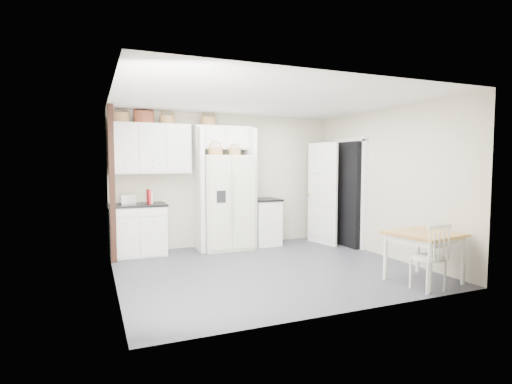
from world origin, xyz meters
name	(u,v)px	position (x,y,z in m)	size (l,w,h in m)	color
floor	(268,268)	(0.00, 0.00, 0.00)	(4.50, 4.50, 0.00)	#393A46
ceiling	(269,100)	(0.00, 0.00, 2.60)	(4.50, 4.50, 0.00)	white
wall_back	(227,180)	(0.00, 2.00, 1.30)	(4.50, 4.50, 0.00)	beige
wall_left	(113,189)	(-2.25, 0.00, 1.30)	(4.00, 4.00, 0.00)	beige
wall_right	(385,183)	(2.25, 0.00, 1.30)	(4.00, 4.00, 0.00)	beige
refrigerator	(226,202)	(-0.15, 1.66, 0.89)	(0.92, 0.74, 1.79)	beige
base_cab_left	(138,231)	(-1.78, 1.70, 0.44)	(0.95, 0.60, 0.88)	silver
base_cab_right	(265,223)	(0.69, 1.70, 0.45)	(0.51, 0.61, 0.89)	silver
dining_table	(423,257)	(1.70, -1.45, 0.35)	(0.83, 0.83, 0.69)	#A4682A
windsor_chair	(428,258)	(1.47, -1.75, 0.43)	(0.42, 0.38, 0.85)	silver
counter_left	(137,205)	(-1.78, 1.70, 0.90)	(0.99, 0.64, 0.04)	black
counter_right	(265,200)	(0.69, 1.70, 0.91)	(0.55, 0.65, 0.04)	black
toaster	(128,199)	(-1.93, 1.67, 1.01)	(0.25, 0.14, 0.17)	silver
cookbook_red	(149,197)	(-1.58, 1.62, 1.05)	(0.04, 0.17, 0.25)	red
cookbook_cream	(152,198)	(-1.53, 1.62, 1.03)	(0.03, 0.15, 0.22)	beige
basket_upper_a	(121,117)	(-2.01, 1.83, 2.44)	(0.30, 0.30, 0.17)	#965D37
basket_upper_b	(144,117)	(-1.61, 1.83, 2.46)	(0.36, 0.36, 0.21)	maroon
basket_upper_c	(167,120)	(-1.20, 1.83, 2.43)	(0.27, 0.27, 0.16)	#965D37
basket_bridge_a	(208,121)	(-0.43, 1.83, 2.43)	(0.29, 0.29, 0.16)	#965D37
basket_fridge_a	(215,151)	(-0.37, 1.56, 1.86)	(0.26, 0.26, 0.14)	#965D37
basket_fridge_b	(235,152)	(0.00, 1.56, 1.85)	(0.22, 0.22, 0.12)	#965D37
upper_cabinet	(151,149)	(-1.50, 1.83, 1.90)	(1.40, 0.34, 0.90)	silver
bridge_cabinet	(222,138)	(-0.15, 1.83, 2.12)	(1.12, 0.34, 0.45)	silver
fridge_panel_left	(199,189)	(-0.66, 1.70, 1.15)	(0.08, 0.60, 2.30)	silver
fridge_panel_right	(250,188)	(0.36, 1.70, 1.15)	(0.08, 0.60, 2.30)	silver
trim_post	(112,184)	(-2.20, 1.35, 1.30)	(0.09, 0.09, 2.60)	#32170D
doorway_void	(347,194)	(2.16, 1.00, 1.02)	(0.18, 0.85, 2.05)	black
door_slab	(322,193)	(1.80, 1.33, 1.02)	(0.80, 0.04, 2.05)	white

